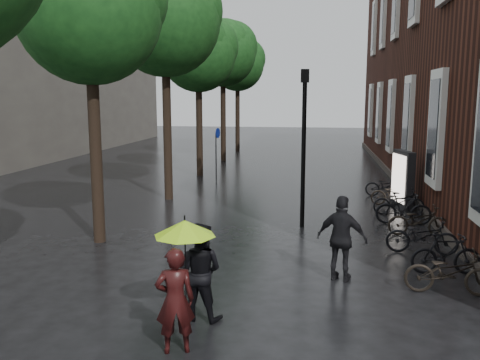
% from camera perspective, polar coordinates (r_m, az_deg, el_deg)
% --- Properties ---
extents(street_trees, '(4.33, 34.03, 8.91)m').
position_cam_1_polar(street_trees, '(22.67, -6.42, 15.31)').
color(street_trees, black).
rests_on(street_trees, ground).
extents(person_burgundy, '(0.72, 0.59, 1.70)m').
position_cam_1_polar(person_burgundy, '(8.18, -7.31, -13.27)').
color(person_burgundy, black).
rests_on(person_burgundy, ground).
extents(person_black, '(0.97, 0.81, 1.78)m').
position_cam_1_polar(person_black, '(9.28, -4.55, -10.17)').
color(person_black, black).
rests_on(person_black, ground).
extents(lime_umbrella, '(1.04, 1.04, 1.54)m').
position_cam_1_polar(lime_umbrella, '(8.44, -6.22, -5.39)').
color(lime_umbrella, black).
rests_on(lime_umbrella, ground).
extents(pedestrian_walking, '(1.19, 0.79, 1.89)m').
position_cam_1_polar(pedestrian_walking, '(11.28, 11.38, -6.46)').
color(pedestrian_walking, black).
rests_on(pedestrian_walking, ground).
extents(parked_bicycles, '(2.01, 11.01, 1.02)m').
position_cam_1_polar(parked_bicycles, '(15.94, 18.60, -3.89)').
color(parked_bicycles, black).
rests_on(parked_bicycles, ground).
extents(ad_lightbox, '(0.31, 1.37, 2.07)m').
position_cam_1_polar(ad_lightbox, '(19.04, 17.79, 0.05)').
color(ad_lightbox, black).
rests_on(ad_lightbox, ground).
extents(lamp_post, '(0.25, 0.25, 4.77)m').
position_cam_1_polar(lamp_post, '(15.44, 7.19, 5.28)').
color(lamp_post, black).
rests_on(lamp_post, ground).
extents(cycle_sign, '(0.13, 0.46, 2.54)m').
position_cam_1_polar(cycle_sign, '(23.48, -2.62, 3.76)').
color(cycle_sign, '#262628').
rests_on(cycle_sign, ground).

